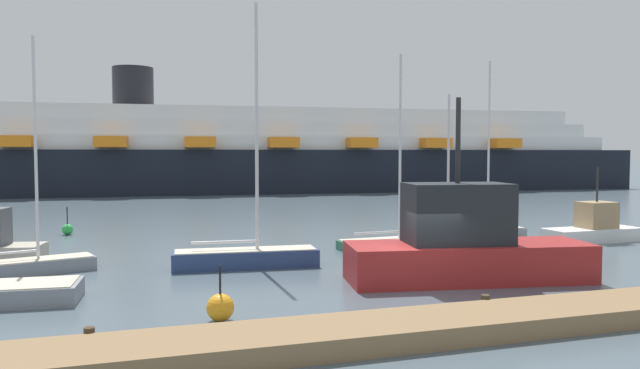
% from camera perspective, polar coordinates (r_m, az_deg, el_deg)
% --- Properties ---
extents(ground_plane, '(600.00, 600.00, 0.00)m').
position_cam_1_polar(ground_plane, '(20.56, 9.91, -9.74)').
color(ground_plane, '#4C5B66').
extents(dock_pier, '(25.56, 2.34, 0.61)m').
position_cam_1_polar(dock_pier, '(16.56, 17.66, -12.07)').
color(dock_pier, olive).
rests_on(dock_pier, ground_plane).
extents(sailboat_2, '(5.32, 1.53, 9.17)m').
position_cam_1_polar(sailboat_2, '(28.81, 6.85, -5.15)').
color(sailboat_2, '#2D6B51').
rests_on(sailboat_2, ground_plane).
extents(sailboat_3, '(4.75, 2.20, 7.10)m').
position_cam_1_polar(sailboat_3, '(27.63, 12.59, -5.70)').
color(sailboat_3, '#2D6B51').
rests_on(sailboat_3, ground_plane).
extents(sailboat_4, '(5.80, 1.83, 10.35)m').
position_cam_1_polar(sailboat_4, '(23.97, -7.04, -6.60)').
color(sailboat_4, navy).
rests_on(sailboat_4, ground_plane).
extents(sailboat_5, '(4.75, 1.48, 9.31)m').
position_cam_1_polar(sailboat_5, '(32.85, 15.08, -4.23)').
color(sailboat_5, gray).
rests_on(sailboat_5, ground_plane).
extents(sailboat_6, '(4.88, 2.52, 8.85)m').
position_cam_1_polar(sailboat_6, '(25.03, -26.04, -6.73)').
color(sailboat_6, gray).
rests_on(sailboat_6, ground_plane).
extents(fishing_boat_1, '(8.86, 3.99, 6.45)m').
position_cam_1_polar(fishing_boat_1, '(21.84, 13.57, -5.67)').
color(fishing_boat_1, maroon).
rests_on(fishing_boat_1, ground_plane).
extents(fishing_boat_2, '(5.13, 1.90, 3.80)m').
position_cam_1_polar(fishing_boat_2, '(33.73, 24.57, -3.79)').
color(fishing_boat_2, white).
rests_on(fishing_boat_2, ground_plane).
extents(channel_buoy_0, '(0.75, 0.75, 1.51)m').
position_cam_1_polar(channel_buoy_0, '(16.65, -9.46, -11.45)').
color(channel_buoy_0, orange).
rests_on(channel_buoy_0, ground_plane).
extents(channel_buoy_1, '(0.59, 0.59, 1.54)m').
position_cam_1_polar(channel_buoy_1, '(35.99, -22.88, -3.94)').
color(channel_buoy_1, green).
rests_on(channel_buoy_1, ground_plane).
extents(cruise_ship, '(89.00, 19.19, 14.04)m').
position_cam_1_polar(cruise_ship, '(71.26, -4.50, 2.96)').
color(cruise_ship, black).
rests_on(cruise_ship, ground_plane).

